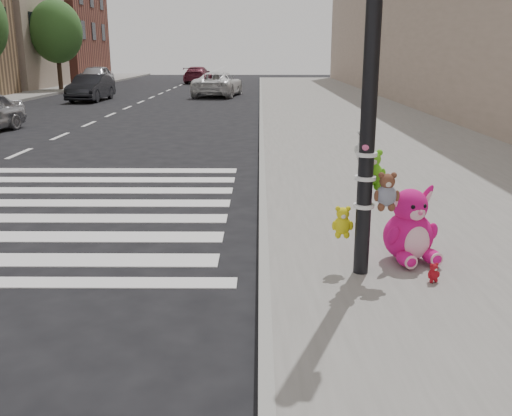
# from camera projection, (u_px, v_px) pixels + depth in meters

# --- Properties ---
(ground) EXTENTS (120.00, 120.00, 0.00)m
(ground) POSITION_uv_depth(u_px,v_px,m) (71.00, 372.00, 4.53)
(ground) COLOR black
(ground) RESTS_ON ground
(sidewalk_near) EXTENTS (7.00, 80.00, 0.14)m
(sidewalk_near) POSITION_uv_depth(u_px,v_px,m) (401.00, 151.00, 14.12)
(sidewalk_near) COLOR slate
(sidewalk_near) RESTS_ON ground
(curb_edge) EXTENTS (0.12, 80.00, 0.15)m
(curb_edge) POSITION_uv_depth(u_px,v_px,m) (262.00, 151.00, 14.14)
(curb_edge) COLOR gray
(curb_edge) RESTS_ON ground
(bld_far_e) EXTENTS (6.00, 10.00, 9.00)m
(bld_far_e) POSITION_uv_depth(u_px,v_px,m) (58.00, 26.00, 47.79)
(bld_far_e) COLOR brown
(bld_far_e) RESTS_ON ground
(signal_pole) EXTENTS (0.68, 0.50, 4.00)m
(signal_pole) POSITION_uv_depth(u_px,v_px,m) (370.00, 120.00, 5.79)
(signal_pole) COLOR black
(signal_pole) RESTS_ON sidewalk_near
(tree_far_c) EXTENTS (3.20, 3.20, 5.44)m
(tree_far_c) POSITION_uv_depth(u_px,v_px,m) (56.00, 32.00, 35.45)
(tree_far_c) COLOR #382619
(tree_far_c) RESTS_ON sidewalk_far
(pink_bunny) EXTENTS (0.70, 0.77, 0.89)m
(pink_bunny) POSITION_uv_depth(u_px,v_px,m) (410.00, 230.00, 6.47)
(pink_bunny) COLOR #DB127B
(pink_bunny) RESTS_ON sidewalk_near
(red_teddy) EXTENTS (0.17, 0.14, 0.21)m
(red_teddy) POSITION_uv_depth(u_px,v_px,m) (433.00, 273.00, 5.91)
(red_teddy) COLOR #A2101A
(red_teddy) RESTS_ON sidewalk_near
(car_dark_far) EXTENTS (1.56, 4.09, 1.33)m
(car_dark_far) POSITION_uv_depth(u_px,v_px,m) (91.00, 88.00, 29.20)
(car_dark_far) COLOR black
(car_dark_far) RESTS_ON ground
(car_white_near) EXTENTS (2.81, 5.09, 1.35)m
(car_white_near) POSITION_uv_depth(u_px,v_px,m) (218.00, 84.00, 32.23)
(car_white_near) COLOR silver
(car_white_near) RESTS_ON ground
(car_maroon_near) EXTENTS (2.09, 4.57, 1.30)m
(car_maroon_near) POSITION_uv_depth(u_px,v_px,m) (198.00, 75.00, 45.91)
(car_maroon_near) COLOR maroon
(car_maroon_near) RESTS_ON ground
(car_silver_deep) EXTENTS (1.93, 4.61, 1.56)m
(car_silver_deep) POSITION_uv_depth(u_px,v_px,m) (96.00, 77.00, 39.13)
(car_silver_deep) COLOR #A9A9AE
(car_silver_deep) RESTS_ON ground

